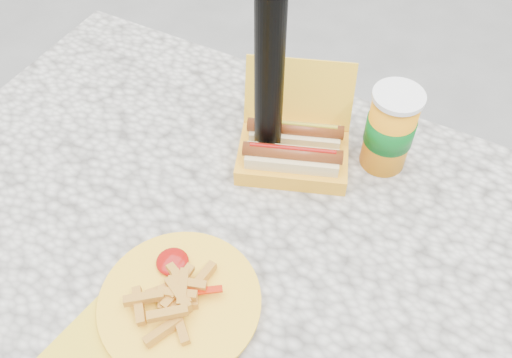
% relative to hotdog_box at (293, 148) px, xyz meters
% --- Properties ---
extents(picnic_table, '(1.20, 0.80, 0.75)m').
position_rel_hotdog_box_xyz_m(picnic_table, '(-0.05, -0.17, -0.15)').
color(picnic_table, beige).
rests_on(picnic_table, ground).
extents(hotdog_box, '(0.26, 0.24, 0.16)m').
position_rel_hotdog_box_xyz_m(hotdog_box, '(0.00, 0.00, 0.00)').
color(hotdog_box, yellow).
rests_on(hotdog_box, picnic_table).
extents(fries_plate, '(0.27, 0.35, 0.05)m').
position_rel_hotdog_box_xyz_m(fries_plate, '(-0.03, -0.36, -0.02)').
color(fries_plate, gold).
rests_on(fries_plate, picnic_table).
extents(soda_cup, '(0.09, 0.09, 0.17)m').
position_rel_hotdog_box_xyz_m(soda_cup, '(0.15, 0.08, 0.05)').
color(soda_cup, orange).
rests_on(soda_cup, picnic_table).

